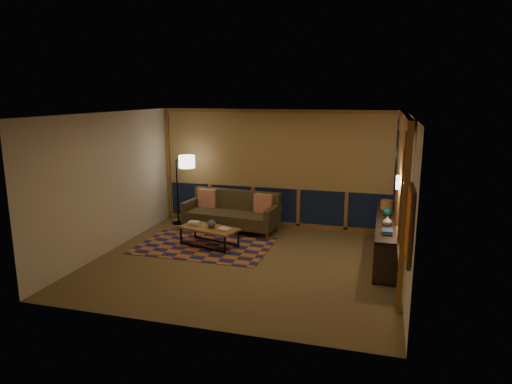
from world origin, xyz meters
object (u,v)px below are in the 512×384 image
(sofa, at_px, (231,212))
(bookshelf, at_px, (386,238))
(coffee_table, at_px, (209,237))
(floor_lamp, at_px, (177,189))

(sofa, bearing_deg, bookshelf, -7.78)
(coffee_table, bearing_deg, floor_lamp, 149.95)
(coffee_table, distance_m, bookshelf, 3.46)
(sofa, height_order, coffee_table, sofa)
(sofa, relative_size, coffee_table, 1.75)
(sofa, xyz_separation_m, floor_lamp, (-1.40, 0.19, 0.41))
(sofa, bearing_deg, coffee_table, -87.15)
(floor_lamp, distance_m, bookshelf, 4.90)
(coffee_table, xyz_separation_m, bookshelf, (3.44, 0.37, 0.16))
(floor_lamp, relative_size, bookshelf, 0.59)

